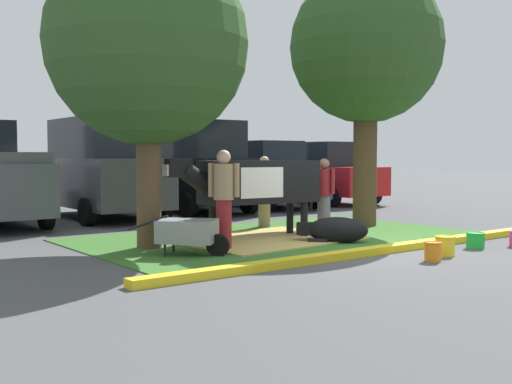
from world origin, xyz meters
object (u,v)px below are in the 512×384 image
at_px(sedan_blue, 262,175).
at_px(sedan_red, 322,173).
at_px(calf_lying, 336,230).
at_px(person_visitor_far, 324,194).
at_px(bucket_orange, 433,251).
at_px(wheelbarrow, 189,232).
at_px(bucket_yellow, 445,246).
at_px(suv_dark_grey, 101,168).
at_px(shade_tree_right, 366,49).
at_px(bucket_green, 475,240).
at_px(cow_holstein, 254,183).
at_px(person_handler, 264,190).
at_px(person_visitor_near, 224,197).
at_px(suv_black, 191,167).
at_px(shade_tree_left, 147,44).

bearing_deg(sedan_blue, sedan_red, 1.25).
relative_size(calf_lying, person_visitor_far, 0.76).
relative_size(calf_lying, bucket_orange, 3.91).
distance_m(wheelbarrow, bucket_orange, 3.78).
distance_m(bucket_yellow, sedan_red, 10.93).
xyz_separation_m(wheelbarrow, suv_dark_grey, (1.31, 6.45, 0.88)).
distance_m(shade_tree_right, bucket_green, 5.19).
height_order(wheelbarrow, bucket_yellow, wheelbarrow).
height_order(bucket_green, suv_dark_grey, suv_dark_grey).
bearing_deg(wheelbarrow, bucket_orange, -44.83).
xyz_separation_m(shade_tree_right, calf_lying, (-2.39, -1.52, -3.71)).
bearing_deg(shade_tree_right, cow_holstein, -175.03).
height_order(person_handler, suv_dark_grey, suv_dark_grey).
height_order(bucket_yellow, sedan_blue, sedan_blue).
bearing_deg(person_visitor_near, shade_tree_right, 12.96).
bearing_deg(person_visitor_near, person_visitor_far, 13.00).
distance_m(calf_lying, suv_dark_grey, 7.09).
xyz_separation_m(bucket_orange, suv_black, (1.36, 9.25, 1.11)).
bearing_deg(suv_dark_grey, suv_black, 2.99).
bearing_deg(wheelbarrow, person_visitor_far, 11.82).
distance_m(person_visitor_far, bucket_yellow, 3.31).
bearing_deg(bucket_orange, sedan_red, 55.09).
bearing_deg(suv_black, shade_tree_left, -127.12).
bearing_deg(bucket_orange, person_visitor_near, 125.22).
distance_m(calf_lying, person_visitor_far, 1.52).
xyz_separation_m(shade_tree_left, bucket_yellow, (3.40, -3.51, -3.29)).
distance_m(wheelbarrow, bucket_yellow, 4.08).
bearing_deg(suv_dark_grey, calf_lying, -77.27).
distance_m(bucket_yellow, bucket_green, 1.11).
height_order(shade_tree_right, wheelbarrow, shade_tree_right).
bearing_deg(person_visitor_near, person_handler, 40.62).
distance_m(bucket_orange, sedan_red, 11.42).
xyz_separation_m(shade_tree_left, person_visitor_far, (3.81, -0.29, -2.64)).
distance_m(shade_tree_left, shade_tree_right, 5.42).
distance_m(person_visitor_near, suv_dark_grey, 6.39).
bearing_deg(sedan_red, shade_tree_right, -125.35).
xyz_separation_m(person_handler, suv_dark_grey, (-2.01, 4.14, 0.43)).
xyz_separation_m(person_visitor_far, bucket_orange, (-0.99, -3.42, -0.66)).
bearing_deg(person_visitor_far, suv_black, 86.28).
relative_size(bucket_orange, bucket_yellow, 0.91).
bearing_deg(suv_black, suv_dark_grey, -177.01).
bearing_deg(shade_tree_left, suv_black, 52.88).
xyz_separation_m(calf_lying, bucket_green, (1.49, -1.89, -0.10)).
bearing_deg(shade_tree_left, person_handler, 19.84).
height_order(bucket_yellow, bucket_green, bucket_yellow).
distance_m(calf_lying, bucket_yellow, 2.10).
height_order(bucket_orange, suv_dark_grey, suv_dark_grey).
xyz_separation_m(cow_holstein, bucket_green, (2.40, -3.12, -0.94)).
distance_m(suv_black, sedan_blue, 2.59).
relative_size(shade_tree_right, person_visitor_near, 3.37).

